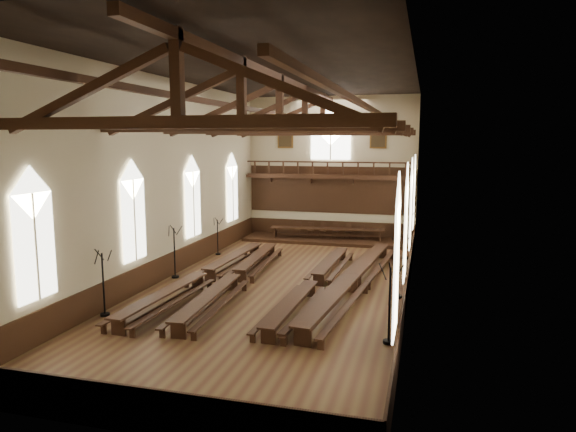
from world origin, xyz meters
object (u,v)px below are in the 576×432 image
Objects in this scene: candelabrum_left_near at (104,296)px; dais at (327,240)px; candelabrum_right_mid at (398,279)px; refectory_row_d at (354,278)px; candelabrum_left_far at (218,243)px; refectory_row_a at (204,275)px; candelabrum_left_mid at (175,262)px; refectory_row_c at (314,281)px; high_table at (327,230)px; candelabrum_right_far at (405,244)px; candelabrum_right_near at (389,319)px; refectory_row_b at (236,276)px.

dais is at bearing 71.95° from candelabrum_left_near.
refectory_row_d is at bearing 163.38° from candelabrum_right_mid.
candelabrum_left_far is at bearing 149.33° from refectory_row_d.
candelabrum_left_mid is (-2.00, 0.88, 0.30)m from refectory_row_a.
refectory_row_c is 1.20× the size of dais.
candelabrum_left_near reaches higher than refectory_row_d.
candelabrum_left_mid is (-5.65, -11.39, 0.72)m from dais.
high_table is (3.65, 12.27, 0.30)m from refectory_row_a.
candelabrum_right_far is (11.10, 13.33, 0.05)m from candelabrum_left_near.
refectory_row_d is at bearing -73.13° from dais.
refectory_row_a is 5.25× the size of candelabrum_left_near.
refectory_row_d is 9.05m from candelabrum_left_mid.
refectory_row_c is 3.79m from candelabrum_right_mid.
candelabrum_right_near is at bearing 0.55° from candelabrum_left_near.
candelabrum_right_near is (11.10, 0.11, 0.04)m from candelabrum_left_near.
candelabrum_right_mid is (5.45, -11.83, 0.73)m from dais.
refectory_row_b is 5.22× the size of candelabrum_left_mid.
dais is at bearing 63.63° from candelabrum_left_mid.
refectory_row_c is at bearing -81.93° from dais.
candelabrum_right_mid is (7.56, 0.21, 0.32)m from refectory_row_b.
refectory_row_a is 12.81m from dais.
candelabrum_right_far is at bearing 64.29° from refectory_row_c.
candelabrum_right_mid is (11.10, -5.98, 0.14)m from candelabrum_left_far.
dais is 6.81m from candelabrum_right_far.
refectory_row_d is at bearing -73.13° from high_table.
refectory_row_c is 1.83m from refectory_row_d.
candelabrum_left_near is at bearing -145.97° from refectory_row_d.
candelabrum_right_near is (3.77, -5.38, 0.37)m from refectory_row_c.
candelabrum_right_near reaches higher than candelabrum_right_mid.
high_table is at bearing 143.73° from candelabrum_right_far.
refectory_row_a reaches higher than refectory_row_b.
refectory_row_c reaches higher than dais.
candelabrum_right_far is at bearing -36.27° from dais.
candelabrum_left_far reaches higher than refectory_row_a.
candelabrum_left_mid is 0.95× the size of candelabrum_right_far.
candelabrum_right_far is (7.56, 8.04, 0.35)m from refectory_row_b.
dais is at bearing 46.02° from candelabrum_left_far.
refectory_row_b is 1.24× the size of dais.
refectory_row_a is 4.96× the size of candelabrum_right_far.
dais is 1.45× the size of high_table.
candelabrum_left_near is at bearing -90.00° from candelabrum_left_far.
candelabrum_right_far reaches higher than candelabrum_right_near.
refectory_row_a is at bearing -106.55° from high_table.
refectory_row_d is (1.72, 0.62, 0.09)m from refectory_row_c.
candelabrum_left_mid is at bearing -178.90° from refectory_row_d.
candelabrum_right_far is (3.77, 7.84, 0.38)m from refectory_row_c.
candelabrum_left_far reaches higher than refectory_row_b.
candelabrum_right_near reaches higher than refectory_row_a.
candelabrum_left_mid reaches higher than refectory_row_a.
refectory_row_c is at bearing -39.26° from candelabrum_left_far.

